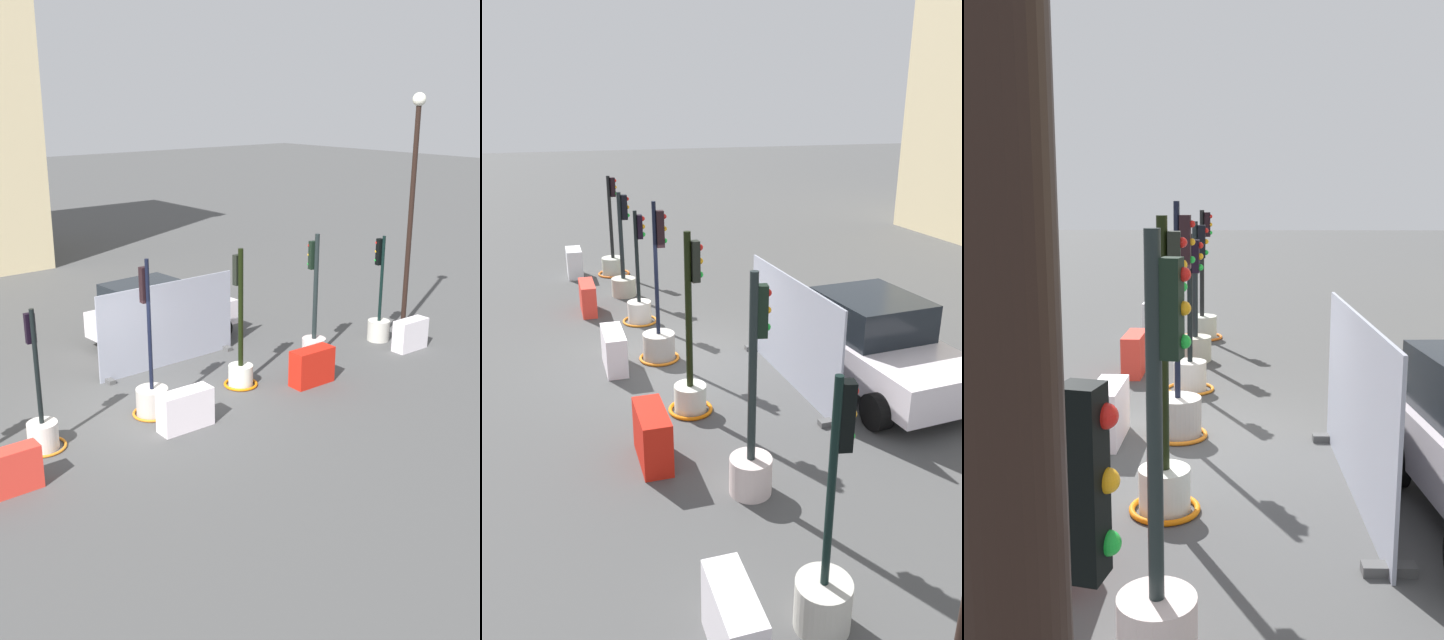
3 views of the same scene
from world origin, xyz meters
TOP-DOWN VIEW (x-y plane):
  - ground_plane at (0.00, 0.00)m, footprint 120.00×120.00m
  - traffic_light_0 at (-7.16, -0.06)m, footprint 1.00×1.00m
  - traffic_light_1 at (-4.83, -0.14)m, footprint 0.68×0.68m
  - traffic_light_2 at (-2.55, -0.14)m, footprint 0.87×0.87m
  - traffic_light_3 at (-0.12, -0.21)m, footprint 0.86×0.86m
  - traffic_light_4 at (2.30, -0.21)m, footprint 0.79×0.79m
  - traffic_light_5 at (4.85, -0.05)m, footprint 0.60×0.60m
  - traffic_light_6 at (7.23, -0.18)m, footprint 0.60×0.60m
  - construction_barrier_0 at (-7.34, -1.25)m, footprint 1.01×0.49m
  - construction_barrier_1 at (-3.71, -1.28)m, footprint 1.16×0.41m
  - construction_barrier_2 at (0.04, -1.20)m, footprint 1.16×0.46m
  - construction_barrier_3 at (3.64, -1.19)m, footprint 1.08×0.47m
  - construction_barrier_4 at (7.30, -1.20)m, footprint 1.01×0.43m
  - car_white_van at (2.50, 3.50)m, footprint 3.90×2.41m
  - site_fence_panel at (1.79, 1.95)m, footprint 3.91×0.50m

SIDE VIEW (x-z plane):
  - ground_plane at x=0.00m, z-range 0.00..0.00m
  - construction_barrier_1 at x=-3.71m, z-range 0.00..0.80m
  - construction_barrier_2 at x=0.04m, z-range 0.00..0.81m
  - construction_barrier_4 at x=7.30m, z-range 0.00..0.82m
  - construction_barrier_3 at x=3.64m, z-range 0.00..0.86m
  - construction_barrier_0 at x=-7.34m, z-range 0.00..0.88m
  - traffic_light_0 at x=-7.16m, z-range -1.09..2.00m
  - traffic_light_2 at x=-2.55m, z-range -0.92..1.86m
  - traffic_light_3 at x=-0.12m, z-range -1.18..2.18m
  - traffic_light_6 at x=7.23m, z-range -0.91..1.99m
  - traffic_light_1 at x=-4.83m, z-range -0.88..2.04m
  - traffic_light_4 at x=2.30m, z-range -0.98..2.26m
  - traffic_light_5 at x=4.85m, z-range -0.94..2.29m
  - car_white_van at x=2.50m, z-range -0.01..1.71m
  - site_fence_panel at x=1.79m, z-range -0.05..2.07m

